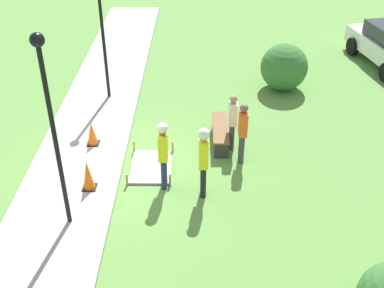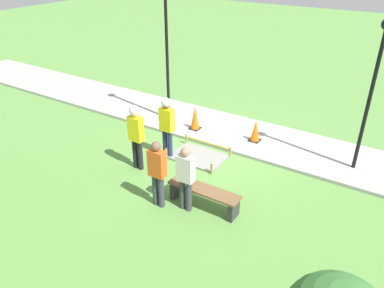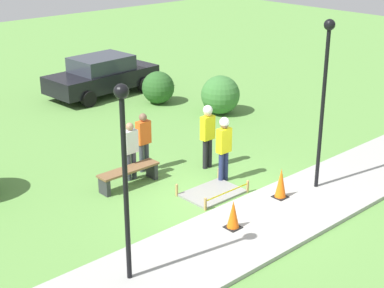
{
  "view_description": "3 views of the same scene",
  "coord_description": "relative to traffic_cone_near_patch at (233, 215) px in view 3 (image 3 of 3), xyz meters",
  "views": [
    {
      "loc": [
        10.49,
        1.97,
        7.46
      ],
      "look_at": [
        0.6,
        1.85,
        1.13
      ],
      "focal_mm": 45.0,
      "sensor_mm": 36.0,
      "label": 1
    },
    {
      "loc": [
        -4.93,
        8.88,
        5.6
      ],
      "look_at": [
        -0.48,
        1.88,
        1.12
      ],
      "focal_mm": 35.0,
      "sensor_mm": 36.0,
      "label": 2
    },
    {
      "loc": [
        -9.75,
        -9.21,
        6.82
      ],
      "look_at": [
        0.07,
        1.61,
        1.16
      ],
      "focal_mm": 55.0,
      "sensor_mm": 36.0,
      "label": 3
    }
  ],
  "objects": [
    {
      "name": "lamppost_near",
      "position": [
        3.26,
        0.07,
        2.51
      ],
      "size": [
        0.28,
        0.28,
        4.43
      ],
      "color": "black",
      "rests_on": "sidewalk"
    },
    {
      "name": "sidewalk",
      "position": [
        1.0,
        -0.25,
        -0.39
      ],
      "size": [
        28.0,
        2.45,
        0.1
      ],
      "color": "#9E9E99",
      "rests_on": "ground_plane"
    },
    {
      "name": "parked_car_black",
      "position": [
        4.16,
        11.44,
        0.37
      ],
      "size": [
        4.69,
        2.37,
        1.58
      ],
      "rotation": [
        0.0,
        0.0,
        0.06
      ],
      "color": "black",
      "rests_on": "ground_plane"
    },
    {
      "name": "park_bench",
      "position": [
        -0.3,
        3.62,
        -0.08
      ],
      "size": [
        1.79,
        0.44,
        0.51
      ],
      "color": "#2D2D33",
      "rests_on": "ground_plane"
    },
    {
      "name": "worker_assistant",
      "position": [
        1.82,
        2.14,
        0.67
      ],
      "size": [
        0.4,
        0.27,
        1.85
      ],
      "color": "navy",
      "rests_on": "ground_plane"
    },
    {
      "name": "shrub_rounded_far",
      "position": [
        5.08,
        8.96,
        0.19
      ],
      "size": [
        1.26,
        1.26,
        1.26
      ],
      "color": "#285623",
      "rests_on": "ground_plane"
    },
    {
      "name": "bystander_in_orange_shirt",
      "position": [
        0.64,
        4.15,
        0.54
      ],
      "size": [
        0.4,
        0.23,
        1.73
      ],
      "color": "#383D47",
      "rests_on": "ground_plane"
    },
    {
      "name": "bystander_in_gray_shirt",
      "position": [
        0.01,
        3.92,
        0.5
      ],
      "size": [
        0.4,
        0.22,
        1.66
      ],
      "color": "#383D47",
      "rests_on": "ground_plane"
    },
    {
      "name": "lamppost_far",
      "position": [
        -2.97,
        -0.01,
        2.26
      ],
      "size": [
        0.28,
        0.28,
        3.99
      ],
      "color": "black",
      "rests_on": "sidewalk"
    },
    {
      "name": "traffic_cone_near_patch",
      "position": [
        0.0,
        0.0,
        0.0
      ],
      "size": [
        0.34,
        0.34,
        0.69
      ],
      "color": "black",
      "rests_on": "sidewalk"
    },
    {
      "name": "traffic_cone_far_patch",
      "position": [
        2.04,
        0.29,
        0.05
      ],
      "size": [
        0.34,
        0.34,
        0.79
      ],
      "color": "black",
      "rests_on": "sidewalk"
    },
    {
      "name": "wet_concrete_patch",
      "position": [
        1.02,
        1.73,
        -0.41
      ],
      "size": [
        1.59,
        1.13,
        0.34
      ],
      "color": "gray",
      "rests_on": "ground_plane"
    },
    {
      "name": "worker_supervisor",
      "position": [
        2.14,
        3.11,
        0.71
      ],
      "size": [
        0.4,
        0.27,
        1.89
      ],
      "color": "black",
      "rests_on": "ground_plane"
    },
    {
      "name": "shrub_rounded_mid",
      "position": [
        5.96,
        6.43,
        0.27
      ],
      "size": [
        1.43,
        1.43,
        1.43
      ],
      "color": "#387033",
      "rests_on": "ground_plane"
    },
    {
      "name": "ground_plane",
      "position": [
        1.0,
        0.97,
        -0.44
      ],
      "size": [
        60.0,
        60.0,
        0.0
      ],
      "primitive_type": "plane",
      "color": "#5B8E42"
    }
  ]
}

